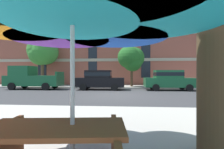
{
  "coord_description": "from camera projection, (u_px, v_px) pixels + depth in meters",
  "views": [
    {
      "loc": [
        0.74,
        -11.1,
        1.43
      ],
      "look_at": [
        -0.39,
        3.2,
        1.4
      ],
      "focal_mm": 26.14,
      "sensor_mm": 36.0,
      "label": 1
    }
  ],
  "objects": [
    {
      "name": "pickup_green",
      "position": [
        32.0,
        78.0,
        15.45
      ],
      "size": [
        5.1,
        2.12,
        2.2
      ],
      "color": "#195933",
      "rests_on": "ground"
    },
    {
      "name": "patio_umbrella",
      "position": [
        72.0,
        10.0,
        2.15
      ],
      "size": [
        3.94,
        3.66,
        2.56
      ],
      "color": "silver",
      "rests_on": "ground"
    },
    {
      "name": "picnic_table",
      "position": [
        55.0,
        148.0,
        2.08
      ],
      "size": [
        1.95,
        1.7,
        0.77
      ],
      "color": "brown",
      "rests_on": "ground"
    },
    {
      "name": "ground_plane",
      "position": [
        114.0,
        95.0,
        11.13
      ],
      "size": [
        120.0,
        120.0,
        0.0
      ],
      "primitive_type": "plane",
      "color": "#38383A"
    },
    {
      "name": "street_tree_middle",
      "position": [
        132.0,
        59.0,
        17.4
      ],
      "size": [
        2.88,
        2.74,
        4.42
      ],
      "color": "#4C3823",
      "rests_on": "ground"
    },
    {
      "name": "apartment_building",
      "position": [
        120.0,
        43.0,
        26.06
      ],
      "size": [
        39.27,
        12.08,
        12.8
      ],
      "color": "#934C3D",
      "rests_on": "ground"
    },
    {
      "name": "sedan_black",
      "position": [
        100.0,
        79.0,
        14.94
      ],
      "size": [
        4.4,
        1.98,
        1.78
      ],
      "color": "black",
      "rests_on": "ground"
    },
    {
      "name": "sidewalk_far",
      "position": [
        118.0,
        87.0,
        17.91
      ],
      "size": [
        56.0,
        3.6,
        0.12
      ],
      "primitive_type": "cube",
      "color": "#9E998E",
      "rests_on": "ground"
    },
    {
      "name": "street_tree_left",
      "position": [
        42.0,
        52.0,
        19.21
      ],
      "size": [
        3.77,
        3.43,
        5.85
      ],
      "color": "brown",
      "rests_on": "ground"
    },
    {
      "name": "sedan_green",
      "position": [
        169.0,
        80.0,
        14.45
      ],
      "size": [
        4.4,
        1.98,
        1.78
      ],
      "color": "#195933",
      "rests_on": "ground"
    }
  ]
}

